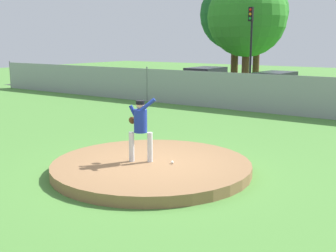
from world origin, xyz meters
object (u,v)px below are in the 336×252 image
Objects in this scene: pitcher_youth at (140,124)px; parked_car_burgundy at (206,81)px; traffic_light_near at (251,34)px; baseball at (172,162)px; parked_car_white at (274,87)px; traffic_cone_orange at (173,84)px.

parked_car_burgundy is (-6.77, 14.83, -0.41)m from pitcher_youth.
traffic_light_near reaches higher than pitcher_youth.
parked_car_burgundy reaches higher than baseball.
traffic_light_near is at bearing 74.19° from parked_car_burgundy.
parked_car_white is 8.74m from traffic_cone_orange.
traffic_cone_orange is at bearing 124.36° from baseball.
parked_car_burgundy is (-7.53, 14.56, 0.48)m from baseball.
parked_car_burgundy is 4.66m from parked_car_white.
pitcher_youth is 14.37m from parked_car_white.
parked_car_white is 8.12× the size of traffic_cone_orange.
parked_car_white is at bearing -16.93° from traffic_cone_orange.
baseball is (0.76, 0.27, -0.89)m from pitcher_youth.
pitcher_youth is 0.36× the size of parked_car_white.
traffic_cone_orange is at bearing -157.90° from traffic_light_near.
traffic_light_near is at bearing 106.88° from pitcher_youth.
traffic_cone_orange is at bearing 122.10° from pitcher_youth.
pitcher_youth is at bearing -73.12° from traffic_light_near.
traffic_light_near is (-3.52, 4.50, 2.85)m from parked_car_white.
pitcher_youth is 0.30× the size of traffic_light_near.
baseball is 19.80m from traffic_light_near.
baseball is 19.95m from traffic_cone_orange.
parked_car_white is at bearing 98.63° from pitcher_youth.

